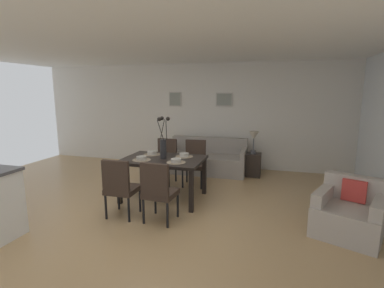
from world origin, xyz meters
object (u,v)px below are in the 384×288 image
at_px(centerpiece_vase, 163,143).
at_px(armchair, 349,214).
at_px(dining_chair_near_right, 165,159).
at_px(dining_chair_far_right, 195,160).
at_px(dining_table, 163,163).
at_px(bowl_near_right, 152,153).
at_px(dining_chair_far_left, 158,189).
at_px(bowl_far_right, 184,155).
at_px(framed_picture_left, 175,99).
at_px(sofa, 206,160).
at_px(framed_picture_center, 224,100).
at_px(dining_chair_near_left, 120,185).
at_px(bowl_near_left, 141,158).
at_px(side_table, 253,165).
at_px(table_lamp, 254,137).
at_px(bowl_far_left, 176,160).

distance_m(centerpiece_vase, armchair, 3.02).
bearing_deg(dining_chair_near_right, dining_chair_far_right, 1.44).
xyz_separation_m(dining_table, dining_chair_near_right, (-0.32, 0.90, -0.14)).
xyz_separation_m(dining_table, bowl_near_right, (-0.31, 0.22, 0.13)).
bearing_deg(dining_chair_far_left, bowl_far_right, 88.59).
bearing_deg(armchair, framed_picture_left, 139.37).
height_order(sofa, framed_picture_center, framed_picture_center).
bearing_deg(dining_chair_near_left, dining_chair_far_right, 70.50).
distance_m(dining_chair_near_right, dining_chair_far_left, 1.93).
distance_m(dining_chair_near_right, bowl_far_right, 0.96).
distance_m(dining_chair_far_left, bowl_near_right, 1.33).
relative_size(dining_chair_far_right, bowl_near_left, 5.41).
bearing_deg(framed_picture_left, side_table, -16.32).
distance_m(dining_chair_near_right, dining_chair_far_right, 0.64).
distance_m(bowl_near_right, framed_picture_left, 2.46).
xyz_separation_m(bowl_far_right, side_table, (1.11, 1.65, -0.52)).
bearing_deg(table_lamp, bowl_far_right, -124.03).
xyz_separation_m(bowl_near_right, framed_picture_center, (0.96, 2.26, 0.93)).
bearing_deg(bowl_near_left, framed_picture_center, 70.54).
height_order(dining_chair_far_left, dining_chair_far_right, same).
distance_m(bowl_near_left, bowl_far_right, 0.77).
relative_size(dining_chair_near_right, dining_chair_far_left, 1.00).
height_order(bowl_near_right, bowl_far_left, same).
xyz_separation_m(dining_chair_near_left, dining_chair_far_left, (0.62, -0.00, 0.00)).
distance_m(bowl_far_left, sofa, 2.21).
bearing_deg(dining_chair_far_right, dining_table, -109.17).
bearing_deg(bowl_far_right, bowl_far_left, -90.00).
bearing_deg(dining_chair_near_left, dining_chair_near_right, 89.49).
relative_size(bowl_near_left, bowl_far_left, 1.00).
distance_m(dining_chair_far_left, framed_picture_left, 3.73).
height_order(centerpiece_vase, framed_picture_left, framed_picture_left).
bearing_deg(centerpiece_vase, table_lamp, 52.68).
height_order(dining_chair_far_left, framed_picture_left, framed_picture_left).
xyz_separation_m(bowl_near_left, framed_picture_center, (0.96, 2.71, 0.93)).
xyz_separation_m(dining_chair_near_left, table_lamp, (1.76, 2.80, 0.38)).
height_order(bowl_far_right, side_table, bowl_far_right).
bearing_deg(bowl_far_right, table_lamp, 55.97).
relative_size(dining_chair_near_left, framed_picture_center, 2.22).
distance_m(dining_table, framed_picture_left, 2.77).
xyz_separation_m(bowl_far_right, table_lamp, (1.11, 1.65, 0.11)).
bearing_deg(dining_chair_far_left, table_lamp, 67.84).
distance_m(dining_chair_near_left, centerpiece_vase, 1.11).
bearing_deg(side_table, centerpiece_vase, -127.32).
bearing_deg(dining_chair_near_left, framed_picture_center, 74.03).
xyz_separation_m(bowl_far_left, bowl_far_right, (0.00, 0.45, 0.00)).
relative_size(dining_table, side_table, 2.69).
bearing_deg(sofa, centerpiece_vase, -99.82).
bearing_deg(armchair, framed_picture_center, 126.53).
distance_m(dining_chair_far_left, sofa, 2.87).
xyz_separation_m(bowl_near_left, bowl_far_right, (0.63, 0.45, 0.00)).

